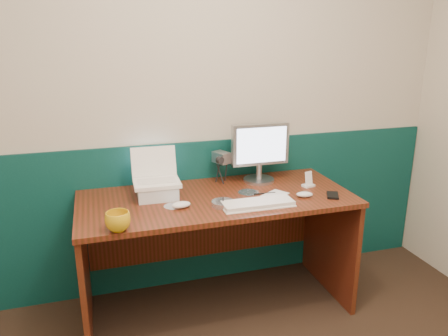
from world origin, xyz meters
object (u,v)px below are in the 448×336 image
object	(u,v)px
laptop	(156,166)
mug	(118,221)
monitor	(259,154)
desk	(217,254)
keyboard	(258,204)
camcorder	(221,169)

from	to	relation	value
laptop	mug	distance (m)	0.49
laptop	monitor	world-z (taller)	monitor
desk	laptop	size ratio (longest dim) A/B	6.04
desk	keyboard	bearing A→B (deg)	-49.43
desk	laptop	bearing A→B (deg)	165.88
mug	laptop	bearing A→B (deg)	57.86
keyboard	camcorder	world-z (taller)	camcorder
keyboard	camcorder	bearing A→B (deg)	100.52
laptop	desk	bearing A→B (deg)	-12.39
desk	mug	bearing A→B (deg)	-152.07
desk	camcorder	distance (m)	0.53
keyboard	camcorder	xyz separation A→B (m)	(-0.08, 0.45, 0.08)
desk	camcorder	world-z (taller)	camcorder
laptop	monitor	bearing A→B (deg)	10.67
monitor	camcorder	bearing A→B (deg)	169.38
keyboard	camcorder	distance (m)	0.46
desk	monitor	xyz separation A→B (m)	(0.34, 0.19, 0.56)
laptop	mug	bearing A→B (deg)	-120.42
monitor	camcorder	xyz separation A→B (m)	(-0.24, 0.05, -0.09)
keyboard	camcorder	size ratio (longest dim) A/B	2.17
laptop	mug	size ratio (longest dim) A/B	2.15
laptop	monitor	size ratio (longest dim) A/B	0.71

